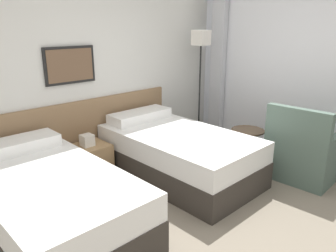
# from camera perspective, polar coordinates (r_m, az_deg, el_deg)

# --- Properties ---
(ground_plane) EXTENTS (16.00, 16.00, 0.00)m
(ground_plane) POSITION_cam_1_polar(r_m,az_deg,el_deg) (3.35, 9.38, -16.28)
(ground_plane) COLOR slate
(wall_headboard) EXTENTS (10.00, 0.10, 2.70)m
(wall_headboard) POSITION_cam_1_polar(r_m,az_deg,el_deg) (4.36, -12.52, 9.76)
(wall_headboard) COLOR silver
(wall_headboard) RESTS_ON ground_plane
(bed_near_door) EXTENTS (1.10, 1.96, 0.70)m
(bed_near_door) POSITION_cam_1_polar(r_m,az_deg,el_deg) (3.24, -20.01, -12.26)
(bed_near_door) COLOR #332D28
(bed_near_door) RESTS_ON ground_plane
(bed_near_window) EXTENTS (1.10, 1.96, 0.70)m
(bed_near_window) POSITION_cam_1_polar(r_m,az_deg,el_deg) (4.10, 1.69, -4.79)
(bed_near_window) COLOR #332D28
(bed_near_window) RESTS_ON ground_plane
(nightstand) EXTENTS (0.49, 0.41, 0.56)m
(nightstand) POSITION_cam_1_polar(r_m,az_deg,el_deg) (4.19, -13.64, -5.92)
(nightstand) COLOR #9E7A51
(nightstand) RESTS_ON ground_plane
(floor_lamp) EXTENTS (0.24, 0.24, 1.75)m
(floor_lamp) POSITION_cam_1_polar(r_m,az_deg,el_deg) (5.06, 5.72, 12.72)
(floor_lamp) COLOR black
(floor_lamp) RESTS_ON ground_plane
(side_table) EXTENTS (0.44, 0.44, 0.50)m
(side_table) POSITION_cam_1_polar(r_m,az_deg,el_deg) (4.50, 13.61, -2.47)
(side_table) COLOR brown
(side_table) RESTS_ON ground_plane
(armchair) EXTENTS (0.73, 0.77, 0.94)m
(armchair) POSITION_cam_1_polar(r_m,az_deg,el_deg) (4.36, 22.41, -4.67)
(armchair) COLOR #4C6056
(armchair) RESTS_ON ground_plane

